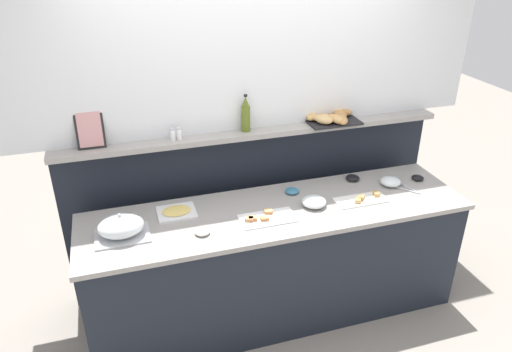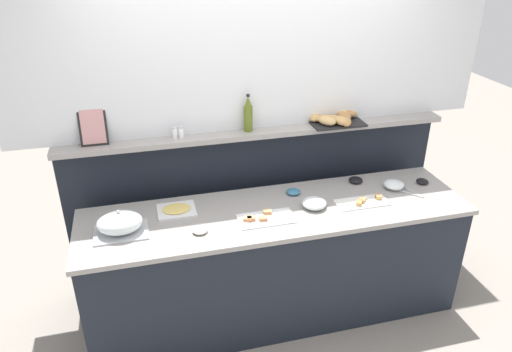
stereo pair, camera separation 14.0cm
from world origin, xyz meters
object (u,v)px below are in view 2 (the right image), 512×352
sandwich_platter_side (264,218)px  serving_cloche (120,223)px  cold_cuts_platter (176,210)px  condiment_bowl_red (293,192)px  condiment_bowl_cream (422,181)px  sandwich_platter_rear (363,202)px  serving_tongs (413,193)px  framed_picture (93,127)px  glass_bowl_medium (314,203)px  condiment_bowl_teal (200,230)px  salt_shaker (175,133)px  bread_basket (337,119)px  glass_bowl_large (394,185)px  olive_oil_bottle (248,115)px  pepper_shaker (181,132)px  condiment_bowl_dark (356,180)px

sandwich_platter_side → serving_cloche: (-0.93, 0.07, 0.06)m
cold_cuts_platter → condiment_bowl_red: bearing=1.7°
condiment_bowl_cream → sandwich_platter_rear: bearing=-163.9°
cold_cuts_platter → condiment_bowl_cream: bearing=-1.9°
serving_tongs → framed_picture: (-2.19, 0.53, 0.54)m
sandwich_platter_side → framed_picture: framed_picture is taller
glass_bowl_medium → condiment_bowl_red: glass_bowl_medium is taller
condiment_bowl_teal → salt_shaker: salt_shaker is taller
sandwich_platter_side → bread_basket: bread_basket is taller
serving_tongs → framed_picture: 2.32m
serving_cloche → salt_shaker: salt_shaker is taller
condiment_bowl_red → serving_tongs: size_ratio=0.56×
sandwich_platter_rear → glass_bowl_large: 0.35m
serving_cloche → framed_picture: 0.71m
sandwich_platter_side → salt_shaker: bearing=132.3°
salt_shaker → bread_basket: size_ratio=0.21×
sandwich_platter_side → condiment_bowl_teal: sandwich_platter_side is taller
cold_cuts_platter → condiment_bowl_teal: size_ratio=2.62×
bread_basket → salt_shaker: bearing=179.9°
condiment_bowl_teal → framed_picture: (-0.60, 0.64, 0.52)m
framed_picture → sandwich_platter_rear: bearing=-17.4°
sandwich_platter_rear → salt_shaker: 1.42m
sandwich_platter_rear → olive_oil_bottle: (-0.70, 0.54, 0.53)m
cold_cuts_platter → pepper_shaker: size_ratio=2.99×
serving_cloche → glass_bowl_large: size_ratio=2.23×
olive_oil_bottle → pepper_shaker: size_ratio=3.17×
olive_oil_bottle → condiment_bowl_cream: bearing=-16.2°
sandwich_platter_side → serving_tongs: (1.15, 0.07, -0.00)m
condiment_bowl_red → framed_picture: size_ratio=0.40×
glass_bowl_medium → condiment_bowl_dark: 0.52m
condiment_bowl_red → olive_oil_bottle: size_ratio=0.37×
glass_bowl_medium → condiment_bowl_dark: size_ratio=1.63×
condiment_bowl_red → condiment_bowl_teal: bearing=-155.7°
glass_bowl_large → condiment_bowl_cream: 0.25m
sandwich_platter_side → condiment_bowl_cream: sandwich_platter_side is taller
serving_tongs → sandwich_platter_side: bearing=-176.7°
salt_shaker → serving_cloche: bearing=-131.4°
glass_bowl_large → sandwich_platter_side: bearing=-170.3°
olive_oil_bottle → pepper_shaker: 0.50m
condiment_bowl_dark → cold_cuts_platter: bearing=-176.6°
condiment_bowl_teal → pepper_shaker: size_ratio=1.14×
bread_basket → framed_picture: size_ratio=1.65×
cold_cuts_platter → framed_picture: bearing=145.8°
glass_bowl_large → condiment_bowl_red: glass_bowl_large is taller
sandwich_platter_side → condiment_bowl_teal: bearing=-173.8°
glass_bowl_medium → pepper_shaker: (-0.84, 0.49, 0.43)m
serving_tongs → pepper_shaker: bearing=163.1°
sandwich_platter_rear → condiment_bowl_teal: (-1.18, -0.08, 0.01)m
glass_bowl_large → condiment_bowl_teal: size_ratio=1.53×
sandwich_platter_side → olive_oil_bottle: 0.78m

